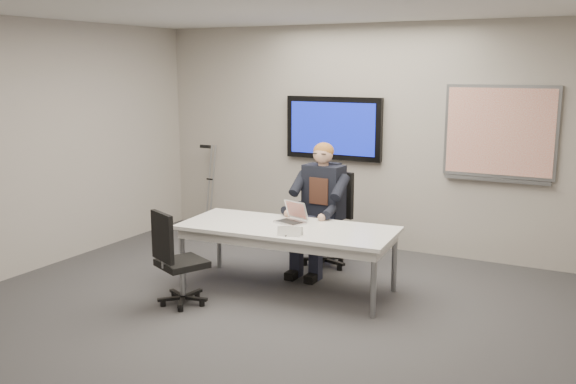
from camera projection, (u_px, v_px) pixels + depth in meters
The scene contains 14 objects.
floor at pixel (248, 327), 5.70m from camera, with size 6.00×6.00×0.02m, color #343436.
ceiling at pixel (243, 0), 5.16m from camera, with size 6.00×6.00×0.02m, color silver.
wall_back at pixel (372, 138), 8.03m from camera, with size 6.00×0.02×2.80m, color #ACA59B.
wall_left at pixel (5, 150), 6.81m from camera, with size 0.02×6.00×2.80m, color #ACA59B.
conference_table at pixel (288, 234), 6.54m from camera, with size 2.26×1.09×0.68m.
tv_display at pixel (333, 128), 8.19m from camera, with size 1.30×0.09×0.80m.
whiteboard at pixel (500, 133), 7.26m from camera, with size 1.25×0.08×1.10m.
office_chair_far at pixel (327, 237), 7.41m from camera, with size 0.64×0.64×1.09m.
office_chair_near at pixel (179, 276), 6.17m from camera, with size 0.59×0.59×0.94m.
seated_person at pixel (316, 221), 7.14m from camera, with size 0.47×0.80×1.45m.
crutch at pixel (211, 185), 9.09m from camera, with size 0.17×0.28×1.24m, color #999CA0, non-canonical shape.
laptop at pixel (293, 217), 6.70m from camera, with size 0.35×0.37×0.21m.
name_tent at pixel (290, 231), 6.16m from camera, with size 0.23×0.06×0.09m, color white, non-canonical shape.
pen at pixel (289, 234), 6.19m from camera, with size 0.01×0.01×0.15m, color black.
Camera 1 is at (2.83, -4.56, 2.28)m, focal length 40.00 mm.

